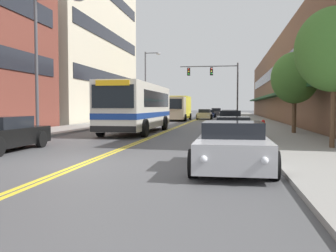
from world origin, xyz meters
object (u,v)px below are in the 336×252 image
(traffic_signal_mast, at_px, (218,80))
(city_bus, at_px, (138,106))
(car_slate_blue_parked_right_end, at_px, (229,117))
(car_champagne_moving_lead, at_px, (205,115))
(car_charcoal_parked_right_far, at_px, (230,120))
(street_lamp_left_near, at_px, (44,53))
(car_silver_parked_right_foreground, at_px, (233,147))
(street_tree_right_mid, at_px, (295,78))
(car_navy_moving_third, at_px, (209,114))
(car_dark_grey_moving_second, at_px, (216,112))
(street_lamp_left_far, at_px, (147,80))
(fire_hydrant, at_px, (263,128))
(car_beige_parked_right_mid, at_px, (233,129))
(car_red_parked_left_mid, at_px, (150,116))
(street_tree_right_near, at_px, (334,50))
(box_truck, at_px, (177,108))

(traffic_signal_mast, bearing_deg, city_bus, -102.45)
(car_slate_blue_parked_right_end, height_order, car_champagne_moving_lead, car_champagne_moving_lead)
(car_slate_blue_parked_right_end, bearing_deg, traffic_signal_mast, 109.18)
(car_charcoal_parked_right_far, bearing_deg, street_lamp_left_near, -128.02)
(car_silver_parked_right_foreground, bearing_deg, car_charcoal_parked_right_far, 89.95)
(city_bus, xyz_separation_m, street_tree_right_mid, (9.64, -0.65, 1.63))
(car_silver_parked_right_foreground, xyz_separation_m, car_navy_moving_third, (-3.07, 49.09, -0.05))
(car_dark_grey_moving_second, relative_size, street_lamp_left_near, 0.61)
(car_charcoal_parked_right_far, xyz_separation_m, street_lamp_left_far, (-9.37, 13.04, 4.05))
(car_champagne_moving_lead, distance_m, car_dark_grey_moving_second, 18.80)
(car_charcoal_parked_right_far, distance_m, street_lamp_left_near, 15.39)
(car_dark_grey_moving_second, height_order, traffic_signal_mast, traffic_signal_mast)
(fire_hydrant, bearing_deg, street_tree_right_mid, 57.74)
(car_beige_parked_right_mid, relative_size, car_champagne_moving_lead, 1.00)
(car_charcoal_parked_right_far, bearing_deg, street_tree_right_mid, -59.05)
(car_red_parked_left_mid, bearing_deg, car_navy_moving_third, 73.69)
(car_champagne_moving_lead, bearing_deg, fire_hydrant, -80.75)
(car_silver_parked_right_foreground, bearing_deg, car_slate_blue_parked_right_end, 90.07)
(car_silver_parked_right_foreground, relative_size, street_lamp_left_far, 0.54)
(street_lamp_left_near, bearing_deg, car_champagne_moving_lead, 79.64)
(traffic_signal_mast, xyz_separation_m, street_lamp_left_far, (-7.98, -2.00, -0.15))
(traffic_signal_mast, distance_m, street_lamp_left_far, 8.22)
(fire_hydrant, bearing_deg, car_champagne_moving_lead, 99.25)
(car_beige_parked_right_mid, bearing_deg, traffic_signal_mast, 93.31)
(traffic_signal_mast, distance_m, street_tree_right_near, 29.83)
(box_truck, bearing_deg, car_champagne_moving_lead, 59.96)
(street_lamp_left_far, relative_size, street_tree_right_mid, 1.67)
(street_lamp_left_far, bearing_deg, car_dark_grey_moving_second, 75.07)
(box_truck, distance_m, street_tree_right_near, 31.59)
(car_beige_parked_right_mid, height_order, car_navy_moving_third, car_navy_moving_third)
(car_navy_moving_third, bearing_deg, city_bus, -94.60)
(city_bus, bearing_deg, street_tree_right_near, -42.24)
(car_red_parked_left_mid, height_order, car_navy_moving_third, car_red_parked_left_mid)
(car_slate_blue_parked_right_end, bearing_deg, car_red_parked_left_mid, -177.85)
(car_slate_blue_parked_right_end, height_order, street_lamp_left_far, street_lamp_left_far)
(car_slate_blue_parked_right_end, distance_m, traffic_signal_mast, 5.86)
(street_tree_right_near, distance_m, fire_hydrant, 6.21)
(car_navy_moving_third, bearing_deg, street_tree_right_mid, -79.33)
(car_silver_parked_right_foreground, xyz_separation_m, street_tree_right_near, (3.77, 4.87, 3.20))
(car_red_parked_left_mid, bearing_deg, street_tree_right_mid, -54.07)
(car_charcoal_parked_right_far, bearing_deg, car_red_parked_left_mid, 128.51)
(car_silver_parked_right_foreground, relative_size, car_champagne_moving_lead, 0.98)
(traffic_signal_mast, bearing_deg, car_silver_parked_right_foreground, -87.70)
(car_navy_moving_third, xyz_separation_m, street_tree_right_near, (6.84, -44.22, 3.25))
(car_silver_parked_right_foreground, relative_size, street_lamp_left_near, 0.61)
(car_beige_parked_right_mid, bearing_deg, car_red_parked_left_mid, 112.08)
(street_tree_right_mid, bearing_deg, car_charcoal_parked_right_far, 120.95)
(street_tree_right_near, bearing_deg, car_champagne_moving_lead, 101.35)
(car_navy_moving_third, distance_m, traffic_signal_mast, 15.56)
(car_dark_grey_moving_second, height_order, street_lamp_left_near, street_lamp_left_near)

